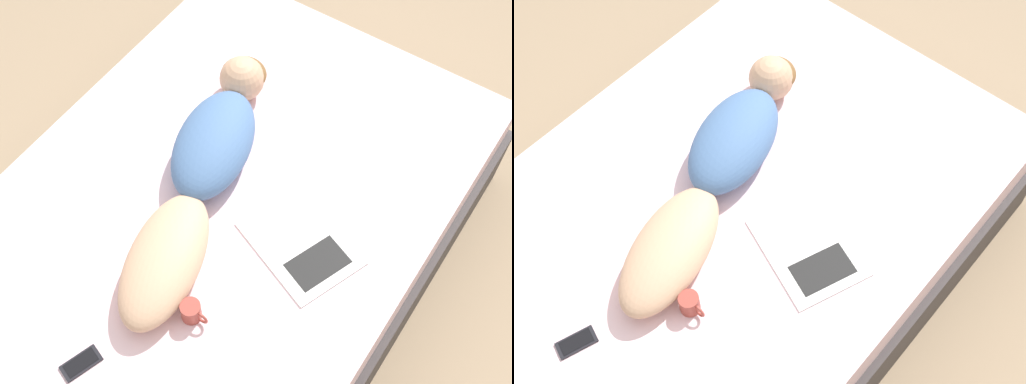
# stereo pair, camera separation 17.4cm
# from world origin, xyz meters

# --- Properties ---
(ground_plane) EXTENTS (12.00, 12.00, 0.00)m
(ground_plane) POSITION_xyz_m (0.00, 0.00, 0.00)
(ground_plane) COLOR #9E8466
(bed) EXTENTS (1.63, 2.28, 0.57)m
(bed) POSITION_xyz_m (0.00, 0.00, 0.28)
(bed) COLOR #383333
(bed) RESTS_ON ground_plane
(person) EXTENTS (0.58, 1.29, 0.19)m
(person) POSITION_xyz_m (-0.09, 0.04, 0.66)
(person) COLOR tan
(person) RESTS_ON bed
(open_magazine) EXTENTS (0.50, 0.44, 0.01)m
(open_magazine) POSITION_xyz_m (0.37, 0.02, 0.58)
(open_magazine) COLOR white
(open_magazine) RESTS_ON bed
(coffee_mug) EXTENTS (0.11, 0.07, 0.08)m
(coffee_mug) POSITION_xyz_m (0.21, -0.44, 0.61)
(coffee_mug) COLOR #993D33
(coffee_mug) RESTS_ON bed
(cell_phone) EXTENTS (0.11, 0.15, 0.01)m
(cell_phone) POSITION_xyz_m (0.00, -0.78, 0.58)
(cell_phone) COLOR black
(cell_phone) RESTS_ON bed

